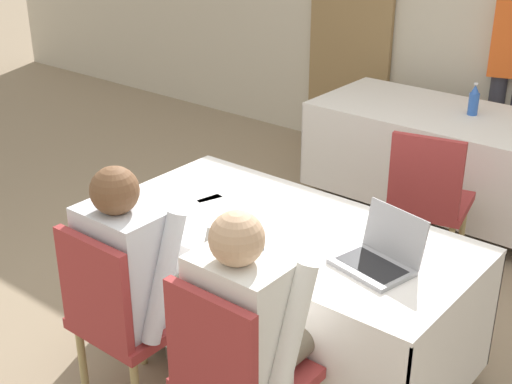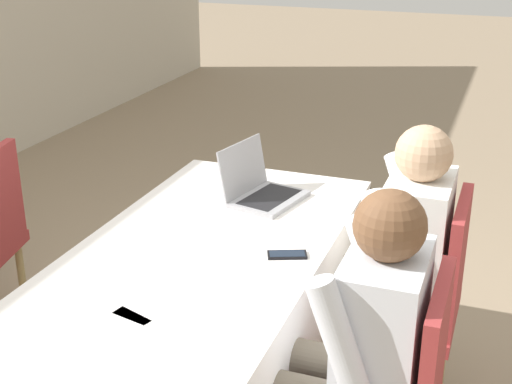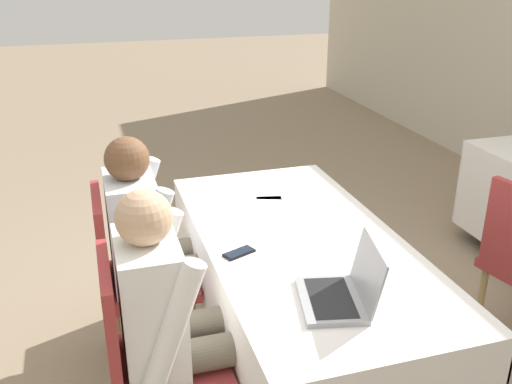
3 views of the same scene
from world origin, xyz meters
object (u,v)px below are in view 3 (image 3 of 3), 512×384
Objects in this scene: chair_near_left at (132,271)px; person_checkered_shirt at (151,238)px; chair_near_right at (148,353)px; laptop at (342,291)px; cell_phone at (239,253)px; person_white_shirt at (173,313)px.

chair_near_left is 0.78× the size of person_checkered_shirt.
chair_near_left is 0.64m from chair_near_right.
chair_near_left is at bearing 90.00° from person_checkered_shirt.
chair_near_right is 0.78× the size of person_checkered_shirt.
laptop is 1.03m from person_checkered_shirt.
cell_phone is at bearing -137.70° from laptop.
person_checkered_shirt is at bearing -161.43° from cell_phone.
person_white_shirt is (0.00, 0.10, 0.16)m from chair_near_right.
person_checkered_shirt reaches higher than chair_near_right.
laptop is 0.63m from person_white_shirt.
laptop is at bearing 7.44° from cell_phone.
laptop is at bearing -108.57° from person_white_shirt.
person_white_shirt is (0.64, 0.10, 0.16)m from chair_near_left.
person_checkered_shirt is at bearing -132.28° from laptop.
chair_near_right is at bearing -180.00° from chair_near_left.
laptop reaches higher than chair_near_right.
chair_near_right is at bearing 170.77° from person_checkered_shirt.
laptop is at bearing -105.95° from chair_near_right.
chair_near_right is 0.19m from person_white_shirt.
chair_near_right is 0.66m from person_checkered_shirt.
chair_near_right is 0.78× the size of person_white_shirt.
laptop is 0.40× the size of chair_near_right.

